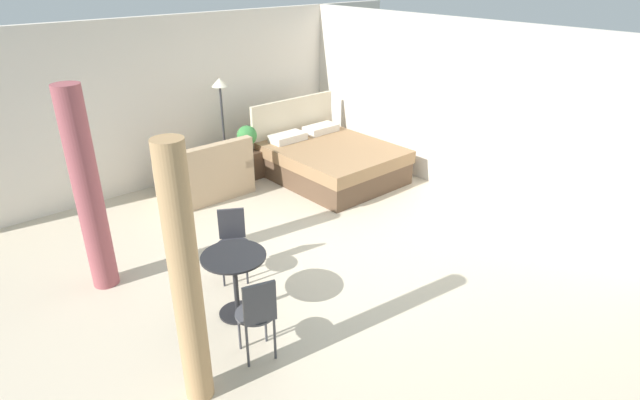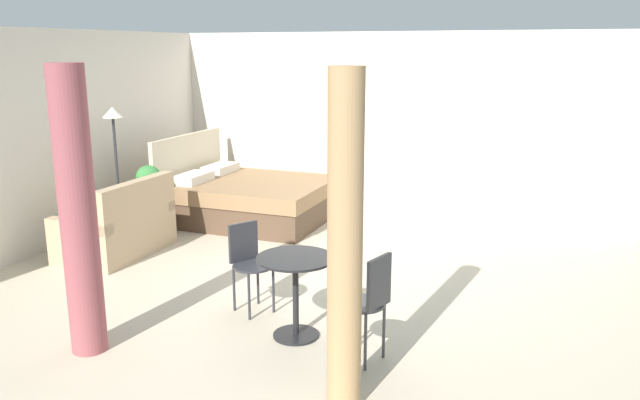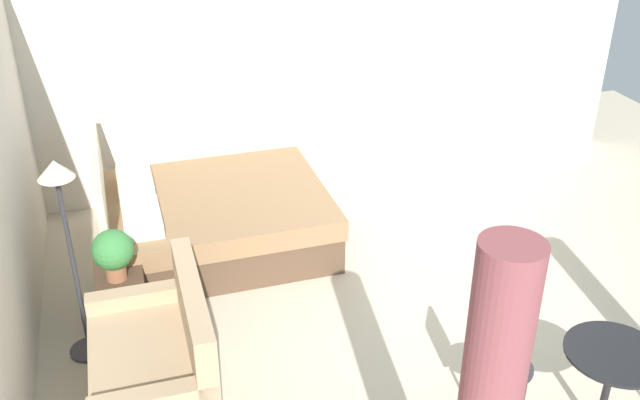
# 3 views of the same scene
# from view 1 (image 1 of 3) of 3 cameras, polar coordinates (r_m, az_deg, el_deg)

# --- Properties ---
(ground_plane) EXTENTS (8.36, 9.67, 0.02)m
(ground_plane) POSITION_cam_1_polar(r_m,az_deg,el_deg) (6.48, 1.30, -5.35)
(ground_plane) COLOR beige
(wall_back) EXTENTS (8.36, 0.12, 2.55)m
(wall_back) POSITION_cam_1_polar(r_m,az_deg,el_deg) (8.59, -13.91, 10.98)
(wall_back) COLOR silver
(wall_back) RESTS_ON ground
(wall_right) EXTENTS (0.12, 6.67, 2.55)m
(wall_right) POSITION_cam_1_polar(r_m,az_deg,el_deg) (7.90, 16.23, 9.50)
(wall_right) COLOR silver
(wall_right) RESTS_ON ground
(bed) EXTENTS (1.72, 2.07, 1.15)m
(bed) POSITION_cam_1_polar(r_m,az_deg,el_deg) (8.41, 1.08, 4.46)
(bed) COLOR brown
(bed) RESTS_ON ground
(couch) EXTENTS (1.27, 0.81, 0.89)m
(couch) POSITION_cam_1_polar(r_m,az_deg,el_deg) (7.93, -12.51, 2.42)
(couch) COLOR tan
(couch) RESTS_ON ground
(nightstand) EXTENTS (0.55, 0.38, 0.45)m
(nightstand) POSITION_cam_1_polar(r_m,az_deg,el_deg) (8.58, -7.34, 4.13)
(nightstand) COLOR #473323
(nightstand) RESTS_ON ground
(potted_plant) EXTENTS (0.32, 0.32, 0.42)m
(potted_plant) POSITION_cam_1_polar(r_m,az_deg,el_deg) (8.38, -8.13, 6.99)
(potted_plant) COLOR #935B3D
(potted_plant) RESTS_ON nightstand
(floor_lamp) EXTENTS (0.30, 0.30, 1.63)m
(floor_lamp) POSITION_cam_1_polar(r_m,az_deg,el_deg) (8.34, -10.90, 10.28)
(floor_lamp) COLOR #2D2D33
(floor_lamp) RESTS_ON ground
(balcony_table) EXTENTS (0.64, 0.64, 0.69)m
(balcony_table) POSITION_cam_1_polar(r_m,az_deg,el_deg) (5.16, -9.45, -8.09)
(balcony_table) COLOR black
(balcony_table) RESTS_ON ground
(cafe_chair_near_window) EXTENTS (0.45, 0.45, 0.86)m
(cafe_chair_near_window) POSITION_cam_1_polar(r_m,az_deg,el_deg) (4.57, -6.95, -12.25)
(cafe_chair_near_window) COLOR #3F3F44
(cafe_chair_near_window) RESTS_ON ground
(cafe_chair_near_couch) EXTENTS (0.50, 0.50, 0.80)m
(cafe_chair_near_couch) POSITION_cam_1_polar(r_m,az_deg,el_deg) (5.77, -9.70, -4.14)
(cafe_chair_near_couch) COLOR #2D2D33
(cafe_chair_near_couch) RESTS_ON ground
(curtain_left) EXTENTS (0.23, 0.23, 2.23)m
(curtain_left) POSITION_cam_1_polar(r_m,az_deg,el_deg) (3.98, -14.70, -8.80)
(curtain_left) COLOR tan
(curtain_left) RESTS_ON ground
(curtain_right) EXTENTS (0.27, 0.27, 2.23)m
(curtain_right) POSITION_cam_1_polar(r_m,az_deg,el_deg) (5.78, -24.40, 0.80)
(curtain_right) COLOR #994C51
(curtain_right) RESTS_ON ground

